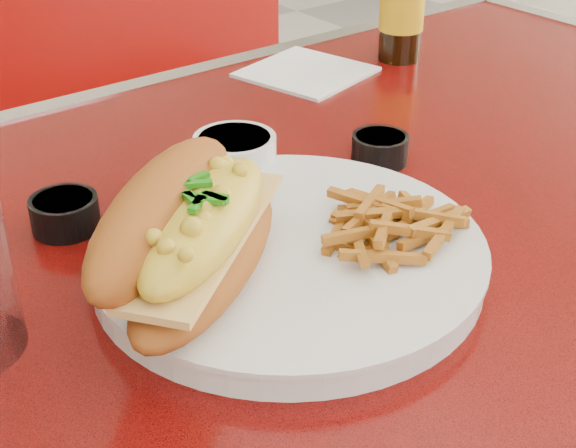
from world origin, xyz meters
TOP-DOWN VIEW (x-y plane):
  - diner_table at (0.00, 0.00)m, footprint 1.23×0.83m
  - booth_bench_far at (0.00, 0.81)m, footprint 1.20×0.51m
  - dinner_plate at (-0.14, -0.03)m, footprint 0.31×0.31m
  - mac_hoagie at (-0.22, -0.02)m, footprint 0.24×0.21m
  - fries_pile at (-0.07, -0.07)m, footprint 0.11×0.10m
  - fork at (-0.06, 0.00)m, footprint 0.04×0.13m
  - gravy_ramekin at (-0.08, 0.12)m, footprint 0.09×0.09m
  - sauce_cup_left at (-0.25, 0.14)m, footprint 0.06×0.06m
  - sauce_cup_right at (0.05, 0.07)m, footprint 0.07×0.07m
  - paper_napkin at (0.15, 0.30)m, footprint 0.17×0.17m

SIDE VIEW (x-z plane):
  - booth_bench_far at x=0.00m, z-range -0.16..0.74m
  - diner_table at x=0.00m, z-range 0.22..0.99m
  - paper_napkin at x=0.15m, z-range 0.77..0.77m
  - dinner_plate at x=-0.14m, z-range 0.77..0.79m
  - sauce_cup_right at x=0.05m, z-range 0.77..0.80m
  - sauce_cup_left at x=-0.25m, z-range 0.77..0.80m
  - fork at x=-0.06m, z-range 0.79..0.79m
  - gravy_ramekin at x=-0.08m, z-range 0.77..0.81m
  - fries_pile at x=-0.07m, z-range 0.79..0.82m
  - mac_hoagie at x=-0.22m, z-range 0.78..0.88m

